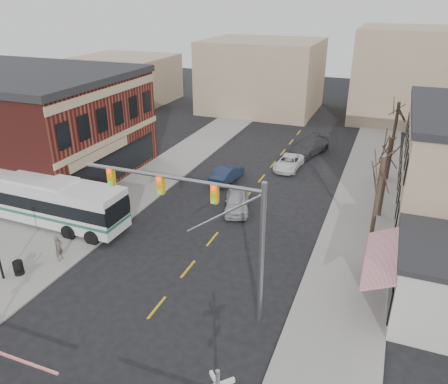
# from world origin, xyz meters

# --- Properties ---
(ground) EXTENTS (160.00, 160.00, 0.00)m
(ground) POSITION_xyz_m (0.00, 0.00, 0.00)
(ground) COLOR black
(ground) RESTS_ON ground
(sidewalk_west) EXTENTS (5.00, 60.00, 0.12)m
(sidewalk_west) POSITION_xyz_m (-9.50, 20.00, 0.06)
(sidewalk_west) COLOR gray
(sidewalk_west) RESTS_ON ground
(sidewalk_east) EXTENTS (5.00, 60.00, 0.12)m
(sidewalk_east) POSITION_xyz_m (9.50, 20.00, 0.06)
(sidewalk_east) COLOR gray
(sidewalk_east) RESTS_ON ground
(tree_east_a) EXTENTS (0.28, 0.28, 6.75)m
(tree_east_a) POSITION_xyz_m (10.50, 12.00, 3.50)
(tree_east_a) COLOR #382B21
(tree_east_a) RESTS_ON sidewalk_east
(tree_east_b) EXTENTS (0.28, 0.28, 6.30)m
(tree_east_b) POSITION_xyz_m (10.80, 18.00, 3.27)
(tree_east_b) COLOR #382B21
(tree_east_b) RESTS_ON sidewalk_east
(tree_east_c) EXTENTS (0.28, 0.28, 7.20)m
(tree_east_c) POSITION_xyz_m (11.00, 26.00, 3.72)
(tree_east_c) COLOR #382B21
(tree_east_c) RESTS_ON sidewalk_east
(transit_bus) EXTENTS (13.44, 3.16, 3.45)m
(transit_bus) POSITION_xyz_m (-12.76, 7.75, 1.94)
(transit_bus) COLOR silver
(transit_bus) RESTS_ON ground
(traffic_signal_mast) EXTENTS (10.12, 0.30, 8.00)m
(traffic_signal_mast) POSITION_xyz_m (2.79, 3.18, 5.75)
(traffic_signal_mast) COLOR gray
(traffic_signal_mast) RESTS_ON ground
(trash_bin) EXTENTS (0.60, 0.60, 0.88)m
(trash_bin) POSITION_xyz_m (-9.41, 1.59, 0.56)
(trash_bin) COLOR black
(trash_bin) RESTS_ON sidewalk_west
(car_a) EXTENTS (3.19, 4.99, 1.58)m
(car_a) POSITION_xyz_m (0.05, 15.00, 0.79)
(car_a) COLOR #A3A4A8
(car_a) RESTS_ON ground
(car_b) EXTENTS (2.03, 4.62, 1.48)m
(car_b) POSITION_xyz_m (-2.82, 20.20, 0.74)
(car_b) COLOR #17233B
(car_b) RESTS_ON ground
(car_c) EXTENTS (2.38, 4.77, 1.30)m
(car_c) POSITION_xyz_m (1.74, 25.40, 0.65)
(car_c) COLOR white
(car_c) RESTS_ON ground
(car_d) EXTENTS (4.15, 6.34, 1.71)m
(car_d) POSITION_xyz_m (2.73, 30.60, 0.85)
(car_d) COLOR #37363B
(car_d) RESTS_ON ground
(pedestrian_near) EXTENTS (0.44, 0.65, 1.77)m
(pedestrian_near) POSITION_xyz_m (-8.13, 3.79, 1.01)
(pedestrian_near) COLOR #60534D
(pedestrian_near) RESTS_ON sidewalk_west
(pedestrian_far) EXTENTS (0.98, 1.04, 1.70)m
(pedestrian_far) POSITION_xyz_m (-11.24, 7.44, 0.97)
(pedestrian_far) COLOR #353E5D
(pedestrian_far) RESTS_ON sidewalk_west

